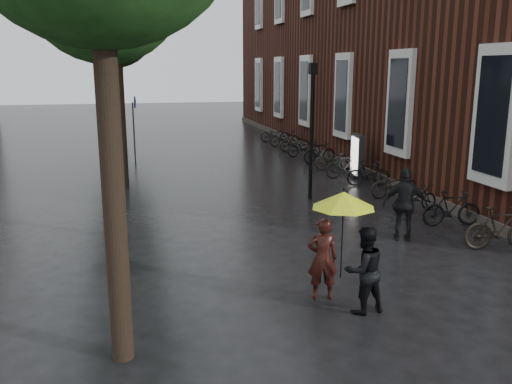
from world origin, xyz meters
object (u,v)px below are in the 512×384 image
object	(u,v)px
person_burgundy	(323,259)
person_black	(364,270)
parked_bicycles	(337,161)
pedestrian_walking	(405,204)
lamp_post	(312,118)
ad_lightbox	(357,157)

from	to	relation	value
person_burgundy	person_black	world-z (taller)	person_black
person_burgundy	parked_bicycles	world-z (taller)	person_burgundy
pedestrian_walking	lamp_post	world-z (taller)	lamp_post
person_black	pedestrian_walking	world-z (taller)	pedestrian_walking
person_black	ad_lightbox	distance (m)	11.76
person_burgundy	pedestrian_walking	size ratio (longest dim) A/B	0.85
person_burgundy	person_black	xyz separation A→B (m)	(0.50, -0.71, 0.00)
person_black	parked_bicycles	bearing A→B (deg)	-118.61
person_burgundy	lamp_post	xyz separation A→B (m)	(2.39, 7.49, 1.86)
person_black	lamp_post	world-z (taller)	lamp_post
ad_lightbox	person_burgundy	bearing A→B (deg)	-107.68
pedestrian_walking	person_black	bearing A→B (deg)	76.21
person_black	parked_bicycles	size ratio (longest dim) A/B	0.08
pedestrian_walking	lamp_post	xyz separation A→B (m)	(-0.83, 4.67, 1.73)
parked_bicycles	lamp_post	distance (m)	5.36
lamp_post	person_burgundy	bearing A→B (deg)	-107.68
ad_lightbox	lamp_post	bearing A→B (deg)	-127.67
parked_bicycles	lamp_post	world-z (taller)	lamp_post
person_black	parked_bicycles	distance (m)	13.14
lamp_post	person_black	bearing A→B (deg)	-102.98
person_burgundy	parked_bicycles	size ratio (longest dim) A/B	0.08
person_burgundy	pedestrian_walking	xyz separation A→B (m)	(3.22, 2.82, 0.13)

